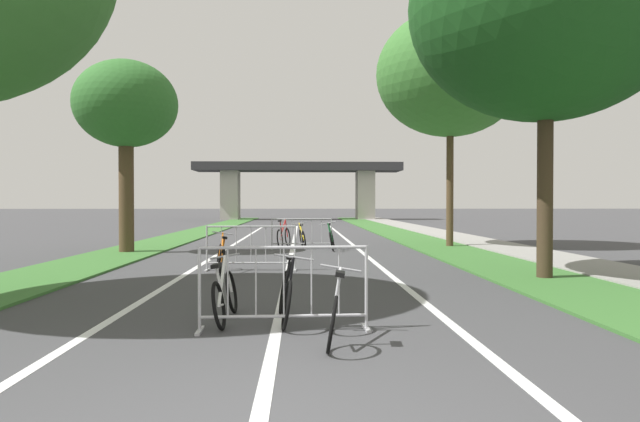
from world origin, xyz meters
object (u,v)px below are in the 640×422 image
object	(u,v)px
bicycle_red_4	(284,237)
bicycle_white_2	(225,296)
tree_right_oak_mid	(450,74)
bicycle_black_3	(285,295)
bicycle_silver_0	(334,311)
bicycle_orange_1	(221,257)
bicycle_yellow_5	(302,238)
crowd_barrier_third	(302,234)
crowd_barrier_second	(251,248)
tree_right_oak_near	(546,5)
tree_left_pine_near	(126,106)
crowd_barrier_nearest	(284,289)
bicycle_green_6	(332,239)

from	to	relation	value
bicycle_red_4	bicycle_white_2	bearing A→B (deg)	-79.16
tree_right_oak_mid	bicycle_black_3	world-z (taller)	tree_right_oak_mid
bicycle_silver_0	bicycle_orange_1	size ratio (longest dim) A/B	0.94
bicycle_silver_0	bicycle_yellow_5	distance (m)	13.30
tree_right_oak_mid	bicycle_orange_1	distance (m)	11.57
crowd_barrier_third	bicycle_black_3	world-z (taller)	crowd_barrier_third
crowd_barrier_second	tree_right_oak_near	bearing A→B (deg)	-15.73
tree_right_oak_mid	tree_right_oak_near	bearing A→B (deg)	-92.02
crowd_barrier_second	bicycle_silver_0	world-z (taller)	crowd_barrier_second
tree_left_pine_near	crowd_barrier_nearest	bearing A→B (deg)	-63.84
tree_right_oak_mid	bicycle_white_2	world-z (taller)	tree_right_oak_mid
tree_right_oak_near	crowd_barrier_second	xyz separation A→B (m)	(-6.18, 1.74, -5.11)
crowd_barrier_third	bicycle_white_2	bearing A→B (deg)	-95.07
tree_right_oak_near	bicycle_red_4	world-z (taller)	tree_right_oak_near
crowd_barrier_nearest	bicycle_silver_0	world-z (taller)	crowd_barrier_nearest
bicycle_silver_0	bicycle_black_3	size ratio (longest dim) A/B	0.98
tree_right_oak_near	tree_right_oak_mid	size ratio (longest dim) A/B	0.95
tree_left_pine_near	bicycle_yellow_5	distance (m)	7.27
bicycle_orange_1	bicycle_black_3	distance (m)	5.44
tree_right_oak_mid	crowd_barrier_second	bearing A→B (deg)	-134.43
bicycle_yellow_5	crowd_barrier_second	bearing A→B (deg)	-106.54
bicycle_black_3	bicycle_white_2	bearing A→B (deg)	-7.69
tree_right_oak_mid	crowd_barrier_nearest	xyz separation A→B (m)	(-5.52, -12.73, -5.66)
tree_right_oak_near	bicycle_silver_0	world-z (taller)	tree_right_oak_near
bicycle_white_2	bicycle_green_6	bearing A→B (deg)	80.88
bicycle_yellow_5	bicycle_red_4	bearing A→B (deg)	179.53
bicycle_red_4	bicycle_green_6	bearing A→B (deg)	-17.87
bicycle_orange_1	bicycle_white_2	distance (m)	5.21
bicycle_orange_1	bicycle_green_6	world-z (taller)	bicycle_green_6
crowd_barrier_second	bicycle_orange_1	distance (m)	0.78
crowd_barrier_second	bicycle_red_4	world-z (taller)	crowd_barrier_second
tree_right_oak_near	bicycle_silver_0	xyz separation A→B (m)	(-4.64, -4.95, -5.28)
bicycle_red_4	bicycle_yellow_5	distance (m)	0.66
bicycle_silver_0	bicycle_white_2	distance (m)	1.80
tree_left_pine_near	bicycle_red_4	bearing A→B (deg)	20.88
crowd_barrier_second	crowd_barrier_third	distance (m)	6.23
tree_right_oak_mid	crowd_barrier_second	size ratio (longest dim) A/B	3.97
crowd_barrier_nearest	bicycle_silver_0	xyz separation A→B (m)	(0.59, -0.58, -0.17)
crowd_barrier_third	bicycle_white_2	xyz separation A→B (m)	(-1.03, -11.67, -0.17)
tree_left_pine_near	tree_right_oak_near	xyz separation A→B (m)	(10.52, -6.41, 1.01)
tree_left_pine_near	bicycle_orange_1	size ratio (longest dim) A/B	3.56
bicycle_silver_0	bicycle_red_4	xyz separation A→B (m)	(-0.99, 13.23, 0.04)
bicycle_orange_1	bicycle_green_6	bearing A→B (deg)	52.80
tree_right_oak_near	bicycle_black_3	size ratio (longest dim) A/B	4.90
bicycle_yellow_5	tree_right_oak_mid	bearing A→B (deg)	-5.96
bicycle_silver_0	bicycle_orange_1	distance (m)	6.66
bicycle_yellow_5	bicycle_green_6	bearing A→B (deg)	-52.63
tree_left_pine_near	crowd_barrier_nearest	world-z (taller)	tree_left_pine_near
bicycle_white_2	tree_right_oak_mid	bearing A→B (deg)	63.82
crowd_barrier_second	bicycle_black_3	xyz separation A→B (m)	(0.96, -5.60, -0.16)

